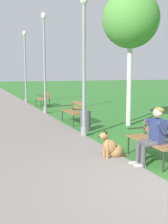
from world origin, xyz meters
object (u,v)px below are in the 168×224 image
(dog_shepherd, at_px, (112,148))
(lamp_post_mid, at_px, (45,62))
(person_seated_on_near_bench, at_px, (154,134))
(lamp_post_near, at_px, (84,65))
(park_bench_near, at_px, (156,138))
(litter_bin, at_px, (85,121))
(lamp_post_far, at_px, (25,66))
(park_bench_far, at_px, (43,98))
(park_bench_mid, at_px, (75,110))
(birch_tree_third, at_px, (131,20))

(dog_shepherd, distance_m, lamp_post_mid, 8.00)
(person_seated_on_near_bench, distance_m, lamp_post_near, 3.44)
(dog_shepherd, xyz_separation_m, lamp_post_near, (0.22, 2.37, 1.94))
(park_bench_near, height_order, lamp_post_near, lamp_post_near)
(dog_shepherd, relative_size, lamp_post_mid, 0.18)
(person_seated_on_near_bench, bearing_deg, lamp_post_mid, 92.39)
(park_bench_near, distance_m, litter_bin, 3.65)
(lamp_post_far, bearing_deg, park_bench_far, -75.14)
(park_bench_mid, distance_m, lamp_post_far, 8.28)
(dog_shepherd, bearing_deg, person_seated_on_near_bench, -47.02)
(dog_shepherd, distance_m, lamp_post_near, 3.07)
(person_seated_on_near_bench, bearing_deg, park_bench_near, 42.69)
(lamp_post_far, bearing_deg, person_seated_on_near_bench, -88.31)
(lamp_post_near, distance_m, litter_bin, 2.04)
(person_seated_on_near_bench, height_order, lamp_post_near, lamp_post_near)
(park_bench_near, bearing_deg, birch_tree_third, 67.93)
(lamp_post_mid, bearing_deg, litter_bin, -86.27)
(lamp_post_far, bearing_deg, park_bench_near, -87.39)
(park_bench_mid, height_order, person_seated_on_near_bench, person_seated_on_near_bench)
(park_bench_far, bearing_deg, lamp_post_far, 104.86)
(dog_shepherd, relative_size, lamp_post_near, 0.20)
(park_bench_near, relative_size, lamp_post_far, 0.33)
(park_bench_mid, relative_size, lamp_post_far, 0.33)
(park_bench_mid, xyz_separation_m, dog_shepherd, (-0.75, -4.70, -0.25))
(person_seated_on_near_bench, bearing_deg, lamp_post_near, 97.72)
(birch_tree_third, bearing_deg, person_seated_on_near_bench, -113.59)
(park_bench_far, bearing_deg, person_seated_on_near_bench, -91.09)
(lamp_post_mid, xyz_separation_m, litter_bin, (0.30, -4.54, -2.10))
(lamp_post_mid, bearing_deg, lamp_post_near, -90.69)
(park_bench_near, bearing_deg, park_bench_mid, 91.09)
(lamp_post_near, bearing_deg, park_bench_mid, 77.39)
(park_bench_near, relative_size, lamp_post_mid, 0.32)
(lamp_post_near, bearing_deg, park_bench_far, 85.57)
(park_bench_near, relative_size, park_bench_mid, 1.00)
(birch_tree_third, xyz_separation_m, litter_bin, (-1.87, -0.32, -3.51))
(park_bench_far, distance_m, litter_bin, 7.32)
(park_bench_far, distance_m, person_seated_on_near_bench, 11.15)
(dog_shepherd, height_order, birch_tree_third, birch_tree_third)
(park_bench_mid, height_order, lamp_post_near, lamp_post_near)
(litter_bin, bearing_deg, park_bench_mid, 84.06)
(park_bench_mid, bearing_deg, park_bench_far, 88.96)
(dog_shepherd, xyz_separation_m, lamp_post_mid, (0.29, 7.68, 2.19))
(park_bench_mid, bearing_deg, park_bench_near, -88.91)
(park_bench_mid, xyz_separation_m, lamp_post_mid, (-0.46, 2.98, 1.94))
(lamp_post_far, height_order, birch_tree_third, birch_tree_third)
(birch_tree_third, height_order, litter_bin, birch_tree_third)
(park_bench_near, relative_size, lamp_post_near, 0.35)
(park_bench_near, relative_size, dog_shepherd, 1.80)
(birch_tree_third, bearing_deg, park_bench_far, 102.89)
(lamp_post_near, relative_size, lamp_post_far, 0.93)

